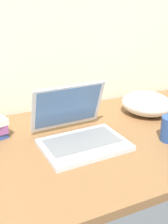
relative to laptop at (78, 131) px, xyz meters
The scene contains 3 objects.
desk 0.07m from the laptop, ahead, with size 1.60×0.76×0.03m.
laptop is the anchor object (origin of this frame).
cushion 0.42m from the laptop, 16.02° to the left, with size 0.24×0.20×0.11m, color silver.
Camera 1 is at (-0.40, -0.84, 0.53)m, focal length 43.03 mm.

